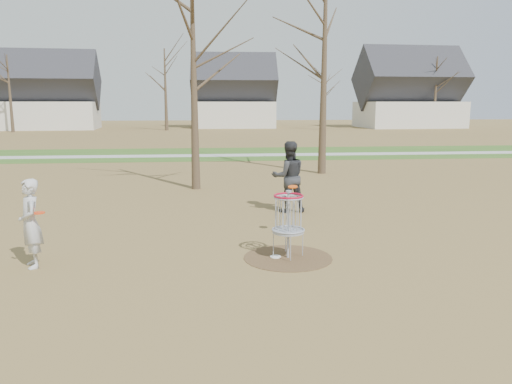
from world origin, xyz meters
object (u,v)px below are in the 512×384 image
disc_golf_basket (288,214)px  player_throwing (289,177)px  player_standing (30,224)px  disc_grounded (275,257)px

disc_golf_basket → player_throwing: bearing=80.5°
player_standing → disc_golf_basket: size_ratio=1.26×
player_standing → disc_grounded: bearing=65.6°
player_throwing → disc_grounded: bearing=71.6°
player_throwing → disc_golf_basket: size_ratio=1.51×
disc_grounded → disc_golf_basket: 0.93m
disc_grounded → disc_golf_basket: bearing=-9.3°
player_standing → disc_grounded: player_standing is taller
player_standing → disc_golf_basket: bearing=65.1°
player_standing → player_throwing: size_ratio=0.84×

